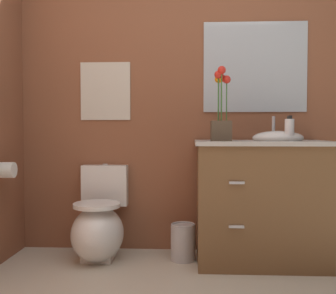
{
  "coord_description": "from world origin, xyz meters",
  "views": [
    {
      "loc": [
        -0.04,
        -1.63,
        0.96
      ],
      "look_at": [
        -0.19,
        1.28,
        0.84
      ],
      "focal_mm": 43.94,
      "sensor_mm": 36.0,
      "label": 1
    }
  ],
  "objects_px": {
    "toilet": "(99,226)",
    "vanity_cabinet": "(261,200)",
    "soap_bottle": "(289,129)",
    "trash_bin": "(183,242)",
    "flower_vase": "(221,117)",
    "wall_mirror": "(255,67)",
    "toilet_paper_roll": "(7,170)",
    "wall_poster": "(105,91)"
  },
  "relations": [
    {
      "from": "soap_bottle",
      "to": "trash_bin",
      "type": "relative_size",
      "value": 0.65
    },
    {
      "from": "flower_vase",
      "to": "toilet_paper_roll",
      "type": "xyz_separation_m",
      "value": [
        -1.49,
        -0.07,
        -0.37
      ]
    },
    {
      "from": "toilet",
      "to": "flower_vase",
      "type": "xyz_separation_m",
      "value": [
        0.89,
        -0.12,
        0.8
      ]
    },
    {
      "from": "wall_poster",
      "to": "wall_mirror",
      "type": "xyz_separation_m",
      "value": [
        1.18,
        0.0,
        0.18
      ]
    },
    {
      "from": "toilet",
      "to": "vanity_cabinet",
      "type": "height_order",
      "value": "vanity_cabinet"
    },
    {
      "from": "vanity_cabinet",
      "to": "trash_bin",
      "type": "bearing_deg",
      "value": 177.24
    },
    {
      "from": "wall_poster",
      "to": "trash_bin",
      "type": "bearing_deg",
      "value": -23.16
    },
    {
      "from": "toilet",
      "to": "vanity_cabinet",
      "type": "relative_size",
      "value": 0.65
    },
    {
      "from": "soap_bottle",
      "to": "trash_bin",
      "type": "bearing_deg",
      "value": 171.44
    },
    {
      "from": "trash_bin",
      "to": "wall_poster",
      "type": "height_order",
      "value": "wall_poster"
    },
    {
      "from": "trash_bin",
      "to": "toilet",
      "type": "bearing_deg",
      "value": -179.96
    },
    {
      "from": "trash_bin",
      "to": "wall_poster",
      "type": "relative_size",
      "value": 0.59
    },
    {
      "from": "vanity_cabinet",
      "to": "soap_bottle",
      "type": "xyz_separation_m",
      "value": [
        0.18,
        -0.08,
        0.51
      ]
    },
    {
      "from": "soap_bottle",
      "to": "trash_bin",
      "type": "distance_m",
      "value": 1.11
    },
    {
      "from": "soap_bottle",
      "to": "wall_mirror",
      "type": "relative_size",
      "value": 0.22
    },
    {
      "from": "vanity_cabinet",
      "to": "toilet",
      "type": "bearing_deg",
      "value": 178.72
    },
    {
      "from": "flower_vase",
      "to": "toilet_paper_roll",
      "type": "relative_size",
      "value": 4.67
    },
    {
      "from": "soap_bottle",
      "to": "toilet_paper_roll",
      "type": "relative_size",
      "value": 1.6
    },
    {
      "from": "flower_vase",
      "to": "wall_poster",
      "type": "distance_m",
      "value": 1.0
    },
    {
      "from": "flower_vase",
      "to": "soap_bottle",
      "type": "xyz_separation_m",
      "value": [
        0.47,
        0.01,
        -0.08
      ]
    },
    {
      "from": "toilet",
      "to": "vanity_cabinet",
      "type": "xyz_separation_m",
      "value": [
        1.18,
        -0.03,
        0.21
      ]
    },
    {
      "from": "toilet",
      "to": "soap_bottle",
      "type": "height_order",
      "value": "soap_bottle"
    },
    {
      "from": "flower_vase",
      "to": "wall_poster",
      "type": "height_order",
      "value": "wall_poster"
    },
    {
      "from": "vanity_cabinet",
      "to": "trash_bin",
      "type": "distance_m",
      "value": 0.64
    },
    {
      "from": "vanity_cabinet",
      "to": "wall_mirror",
      "type": "bearing_deg",
      "value": 90.52
    },
    {
      "from": "flower_vase",
      "to": "soap_bottle",
      "type": "relative_size",
      "value": 2.92
    },
    {
      "from": "flower_vase",
      "to": "trash_bin",
      "type": "bearing_deg",
      "value": 155.0
    },
    {
      "from": "toilet_paper_roll",
      "to": "flower_vase",
      "type": "bearing_deg",
      "value": 2.82
    },
    {
      "from": "soap_bottle",
      "to": "wall_poster",
      "type": "bearing_deg",
      "value": 164.47
    },
    {
      "from": "vanity_cabinet",
      "to": "wall_mirror",
      "type": "distance_m",
      "value": 1.04
    },
    {
      "from": "toilet",
      "to": "vanity_cabinet",
      "type": "distance_m",
      "value": 1.2
    },
    {
      "from": "vanity_cabinet",
      "to": "soap_bottle",
      "type": "distance_m",
      "value": 0.55
    },
    {
      "from": "toilet",
      "to": "trash_bin",
      "type": "distance_m",
      "value": 0.63
    },
    {
      "from": "wall_poster",
      "to": "toilet",
      "type": "bearing_deg",
      "value": -90.0
    },
    {
      "from": "wall_poster",
      "to": "toilet_paper_roll",
      "type": "bearing_deg",
      "value": -142.49
    },
    {
      "from": "trash_bin",
      "to": "vanity_cabinet",
      "type": "bearing_deg",
      "value": -2.76
    },
    {
      "from": "wall_poster",
      "to": "wall_mirror",
      "type": "bearing_deg",
      "value": 0.0
    },
    {
      "from": "flower_vase",
      "to": "vanity_cabinet",
      "type": "bearing_deg",
      "value": 18.21
    },
    {
      "from": "toilet",
      "to": "wall_poster",
      "type": "distance_m",
      "value": 1.06
    },
    {
      "from": "vanity_cabinet",
      "to": "wall_poster",
      "type": "relative_size",
      "value": 2.32
    },
    {
      "from": "toilet",
      "to": "soap_bottle",
      "type": "bearing_deg",
      "value": -4.64
    },
    {
      "from": "flower_vase",
      "to": "wall_mirror",
      "type": "xyz_separation_m",
      "value": [
        0.29,
        0.39,
        0.4
      ]
    }
  ]
}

